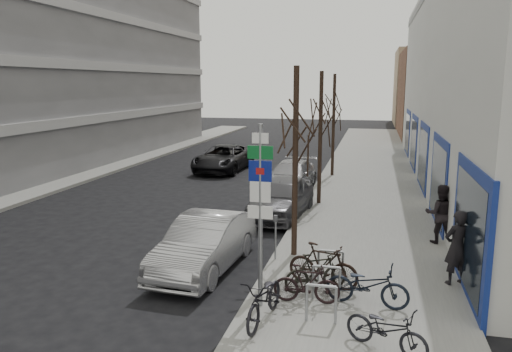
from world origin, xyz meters
The scene contains 25 objects.
ground centered at (0.00, 0.00, 0.00)m, with size 120.00×120.00×0.00m, color black.
sidewalk_east centered at (4.50, 10.00, 0.07)m, with size 5.00×70.00×0.15m, color slate.
sidewalk_west centered at (-11.00, 10.00, 0.07)m, with size 3.00×70.00×0.15m, color slate.
brick_building_far centered at (13.00, 40.00, 4.00)m, with size 12.00×14.00×8.00m, color brown.
tan_building_far centered at (13.50, 55.00, 4.50)m, with size 13.00×12.00×9.00m, color #937A5B.
highway_sign_pole centered at (2.40, -0.01, 2.46)m, with size 0.55×0.10×4.20m.
bike_rack centered at (3.80, 0.60, 0.66)m, with size 0.66×2.26×0.83m.
tree_near centered at (2.60, 3.50, 4.10)m, with size 1.80×1.80×5.50m.
tree_mid centered at (2.60, 10.00, 4.10)m, with size 1.80×1.80×5.50m.
tree_far centered at (2.60, 16.50, 4.10)m, with size 1.80×1.80×5.50m.
meter_front centered at (2.15, 3.00, 0.92)m, with size 0.10×0.08×1.27m.
meter_mid centered at (2.15, 8.50, 0.92)m, with size 0.10×0.08×1.27m.
meter_back centered at (2.15, 14.00, 0.92)m, with size 0.10×0.08×1.27m.
bike_near_left centered at (2.67, -0.74, 0.73)m, with size 0.57×1.90×1.16m, color black.
bike_near_right centered at (3.39, 0.36, 0.61)m, with size 0.45×1.52×0.92m, color black.
bike_mid_curb centered at (4.71, 0.53, 0.71)m, with size 0.56×1.85×1.13m, color black.
bike_mid_inner centered at (3.52, 1.03, 0.64)m, with size 0.48×1.61×0.98m, color black.
bike_far_curb centered at (5.09, -1.34, 0.65)m, with size 0.49×1.63×1.00m, color black.
bike_far_inner centered at (3.65, 1.37, 0.70)m, with size 0.54×1.81×1.10m, color black.
parked_car_front centered at (0.36, 2.14, 0.74)m, with size 1.57×4.50×1.48m, color #ABACB0.
parked_car_mid centered at (1.40, 7.98, 0.77)m, with size 1.83×4.54×1.55m, color #4E4D52.
parked_car_back centered at (0.92, 12.95, 0.67)m, with size 1.89×4.65×1.35m, color gray.
lane_car centered at (-3.73, 17.20, 0.74)m, with size 2.46×5.33×1.48m, color black.
pedestrian_near centered at (6.80, 2.29, 1.08)m, with size 0.68×0.45×1.87m, color black.
pedestrian_far centered at (6.80, 5.60, 1.08)m, with size 0.69×0.47×1.87m, color black.
Camera 1 is at (4.71, -10.16, 5.04)m, focal length 35.00 mm.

